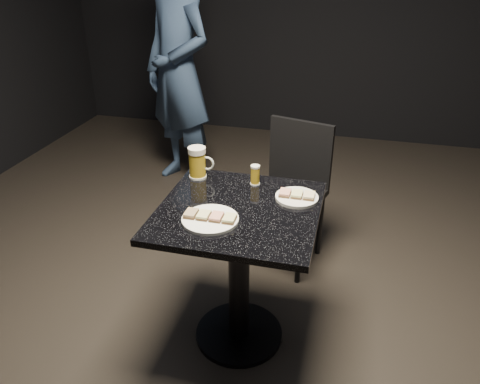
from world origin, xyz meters
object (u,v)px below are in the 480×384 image
(plate_large, at_px, (210,219))
(plate_small, at_px, (297,197))
(patron, at_px, (179,72))
(table, at_px, (239,253))
(beer_mug, at_px, (198,162))
(chair, at_px, (291,185))
(beer_tumbler, at_px, (255,175))

(plate_large, bearing_deg, plate_small, 41.03)
(patron, bearing_deg, plate_small, -22.75)
(patron, bearing_deg, plate_large, -35.33)
(plate_large, xyz_separation_m, plate_small, (0.32, 0.28, 0.00))
(patron, bearing_deg, table, -31.17)
(beer_mug, xyz_separation_m, chair, (0.40, 0.52, -0.33))
(table, distance_m, chair, 0.78)
(plate_large, bearing_deg, table, 56.11)
(patron, height_order, table, patron)
(patron, xyz_separation_m, beer_tumbler, (0.92, -1.41, -0.11))
(table, xyz_separation_m, beer_tumbler, (0.02, 0.25, 0.29))
(beer_mug, bearing_deg, beer_tumbler, -1.18)
(plate_large, relative_size, table, 0.32)
(plate_small, distance_m, chair, 0.69)
(beer_mug, bearing_deg, plate_large, -64.57)
(plate_large, distance_m, patron, 1.97)
(chair, bearing_deg, beer_tumbler, -101.56)
(plate_large, relative_size, plate_small, 1.22)
(beer_tumbler, distance_m, chair, 0.62)
(beer_mug, bearing_deg, chair, 52.67)
(patron, height_order, chair, patron)
(plate_large, height_order, beer_tumbler, beer_tumbler)
(plate_large, xyz_separation_m, patron, (-0.82, 1.79, 0.15))
(patron, xyz_separation_m, table, (0.91, -1.65, -0.40))
(plate_large, bearing_deg, chair, 76.70)
(table, relative_size, chair, 0.86)
(plate_small, height_order, beer_tumbler, beer_tumbler)
(plate_large, relative_size, patron, 0.13)
(plate_large, distance_m, beer_mug, 0.43)
(plate_small, bearing_deg, chair, 99.86)
(plate_small, relative_size, patron, 0.11)
(chair, bearing_deg, plate_small, -80.14)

